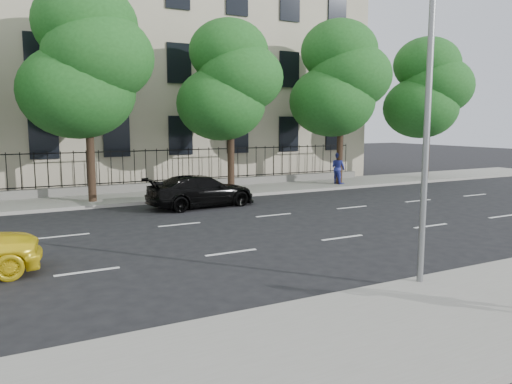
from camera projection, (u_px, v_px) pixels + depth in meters
ground at (274, 276)px, 12.23m from camera, size 120.00×120.00×0.00m
near_sidewalk at (388, 333)px, 8.72m from camera, size 60.00×4.00×0.15m
far_sidewalk at (132, 197)px, 24.48m from camera, size 60.00×4.00×0.15m
lane_markings at (202, 237)px, 16.39m from camera, size 49.60×4.62×0.01m
masonry_building at (91, 37)px, 31.07m from camera, size 34.60×12.11×18.50m
iron_fence at (124, 182)px, 25.89m from camera, size 30.00×0.50×2.20m
street_light at (412, 59)px, 11.13m from camera, size 0.25×3.32×8.05m
tree_c at (87, 62)px, 22.13m from camera, size 5.89×5.50×9.80m
tree_d at (230, 81)px, 25.45m from camera, size 5.34×4.94×8.84m
tree_e at (340, 79)px, 28.64m from camera, size 5.71×5.31×9.46m
tree_f at (428, 89)px, 31.93m from camera, size 5.52×5.12×9.01m
black_sedan at (201, 191)px, 22.14m from camera, size 5.08×2.44×1.43m
pedestrian_far at (338, 168)px, 29.24m from camera, size 0.84×1.01×1.87m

